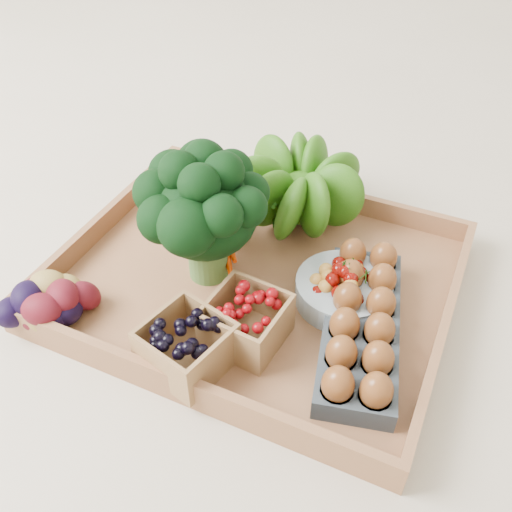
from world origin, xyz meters
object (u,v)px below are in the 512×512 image
at_px(tray, 256,282).
at_px(broccoli, 206,234).
at_px(cherry_bowl, 343,291).
at_px(egg_carton, 360,328).

height_order(tray, broccoli, broccoli).
relative_size(tray, cherry_bowl, 4.10).
distance_m(cherry_bowl, egg_carton, 0.07).
bearing_deg(egg_carton, tray, 152.70).
xyz_separation_m(broccoli, egg_carton, (0.24, -0.02, -0.06)).
relative_size(broccoli, egg_carton, 0.69).
bearing_deg(tray, cherry_bowl, 5.47).
distance_m(tray, broccoli, 0.11).
bearing_deg(egg_carton, cherry_bowl, 114.29).
distance_m(broccoli, cherry_bowl, 0.21).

